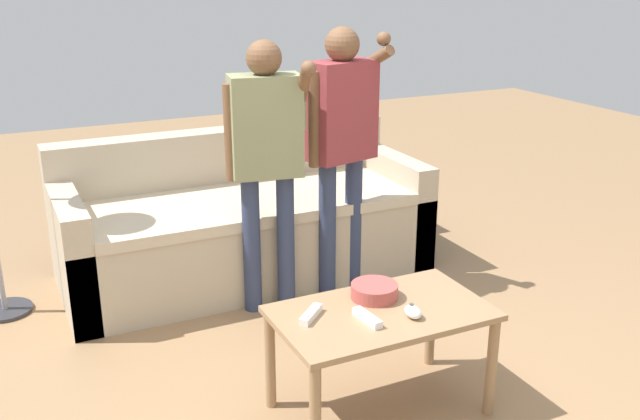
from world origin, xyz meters
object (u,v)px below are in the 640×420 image
Objects in this scene: couch at (243,225)px; player_center at (266,147)px; game_remote_wand_near at (311,315)px; player_right at (342,131)px; game_remote_nunchuk at (413,312)px; coffee_table at (381,325)px; snack_bowl at (374,291)px; game_remote_wand_far at (367,318)px.

player_center reaches higher than couch.
player_right is at bearing 57.53° from game_remote_wand_near.
game_remote_nunchuk is 0.06× the size of player_center.
game_remote_nunchuk is at bearing -24.71° from game_remote_wand_near.
game_remote_wand_near reaches higher than coffee_table.
coffee_table is 0.30m from game_remote_wand_near.
coffee_table is 1.30m from player_right.
coffee_table is 6.24× the size of game_remote_wand_near.
player_right reaches higher than snack_bowl.
player_right is at bearing 70.20° from snack_bowl.
game_remote_wand_near is at bearing -99.79° from couch.
game_remote_wand_near is (-0.31, -0.05, -0.01)m from snack_bowl.
coffee_table is 0.59× the size of player_right.
player_center is at bearing 77.51° from game_remote_wand_near.
couch reaches higher than game_remote_wand_near.
couch is at bearing 131.55° from player_right.
game_remote_wand_far is (0.18, -0.12, -0.00)m from game_remote_wand_near.
game_remote_wand_far reaches higher than coffee_table.
game_remote_wand_far is at bearing -126.93° from snack_bowl.
game_remote_wand_far is at bearing -32.72° from game_remote_wand_near.
game_remote_nunchuk is 0.55× the size of game_remote_wand_far.
snack_bowl reaches higher than game_remote_nunchuk.
snack_bowl reaches higher than coffee_table.
player_right is at bearing 75.61° from game_remote_nunchuk.
snack_bowl is 0.13× the size of player_right.
snack_bowl is 0.14× the size of player_center.
coffee_table is 1.18m from player_center.
player_right reaches higher than game_remote_wand_near.
game_remote_wand_near and game_remote_wand_far have the same top height.
game_remote_nunchuk is 1.34m from player_right.
couch is at bearing 91.86° from snack_bowl.
player_center is at bearing -173.41° from player_right.
snack_bowl is at bearing -84.76° from player_center.
game_remote_nunchuk is 0.64× the size of game_remote_wand_near.
couch is 1.48m from snack_bowl.
game_remote_nunchuk is at bearing -77.23° from snack_bowl.
game_remote_nunchuk is at bearing -15.09° from game_remote_wand_far.
couch is at bearing 93.28° from game_remote_nunchuk.
couch is 23.81× the size of game_remote_nunchuk.
snack_bowl is at bearing -109.80° from player_right.
player_right is at bearing 6.59° from player_center.
couch is 13.17× the size of game_remote_wand_far.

